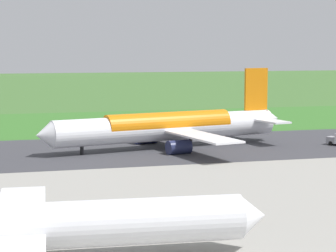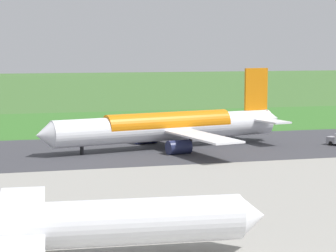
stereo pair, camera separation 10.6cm
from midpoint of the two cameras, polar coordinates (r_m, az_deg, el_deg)
name	(u,v)px [view 2 (the right image)]	position (r m, az deg, el deg)	size (l,w,h in m)	color
ground_plane	(147,149)	(131.04, -1.80, -2.01)	(800.00, 800.00, 0.00)	#3D662D
runway_asphalt	(147,149)	(131.04, -1.80, -2.00)	(600.00, 38.31, 0.06)	#38383D
apron_concrete	(263,225)	(76.47, 8.31, -8.49)	(440.00, 110.00, 0.05)	gray
grass_verge_foreground	(113,127)	(167.90, -4.74, -0.07)	(600.00, 80.00, 0.04)	#346B27
airliner_main	(170,127)	(131.65, 0.17, -0.05)	(53.76, 44.29, 15.88)	white
airliner_parked_mid	(23,226)	(62.91, -12.41, -8.48)	(46.44, 38.02, 13.55)	white
no_stopping_sign	(101,122)	(166.58, -5.79, 0.35)	(0.60, 0.10, 2.41)	slate
traffic_cone_orange	(69,127)	(167.35, -8.58, -0.06)	(0.40, 0.40, 0.55)	orange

